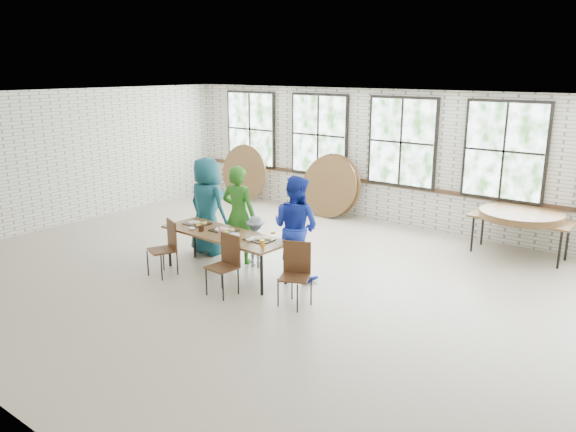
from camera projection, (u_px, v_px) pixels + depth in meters
name	position (u px, v px, depth m)	size (l,w,h in m)	color
room	(402.00, 144.00, 12.23)	(12.00, 12.00, 12.00)	#B4A68F
dining_table	(224.00, 236.00, 9.48)	(2.43, 0.90, 0.74)	brown
chair_near_left	(167.00, 243.00, 9.52)	(0.54, 0.53, 0.95)	#4A2C18
chair_near_right	(226.00, 259.00, 8.73)	(0.45, 0.43, 0.95)	#4A2C18
chair_spare	(296.00, 268.00, 8.34)	(0.56, 0.55, 0.95)	#4A2C18
adult_teal	(207.00, 206.00, 10.55)	(0.90, 0.59, 1.85)	navy
adult_green	(239.00, 214.00, 10.08)	(0.65, 0.43, 1.78)	#26661B
toddler	(256.00, 241.00, 9.95)	(0.60, 0.34, 0.92)	#152342
adult_blue	(296.00, 227.00, 9.32)	(0.85, 0.66, 1.76)	#172CA6
storage_table	(520.00, 221.00, 10.44)	(1.80, 0.76, 0.74)	brown
tabletop_clutter	(227.00, 233.00, 9.40)	(2.03, 0.54, 0.11)	black
round_tops_stacked	(521.00, 215.00, 10.41)	(1.50, 1.50, 0.13)	brown
round_tops_leaning	(300.00, 181.00, 13.82)	(4.26, 0.44, 1.49)	brown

